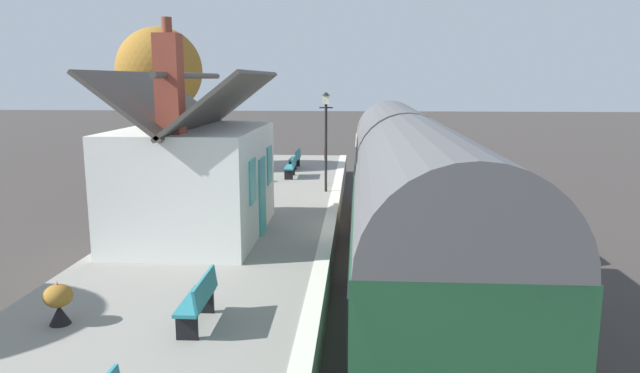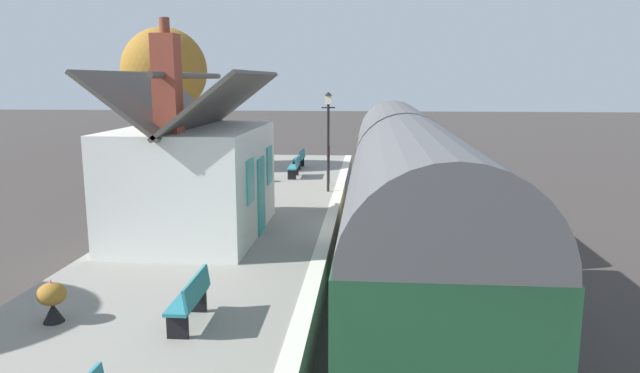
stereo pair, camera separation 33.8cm
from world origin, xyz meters
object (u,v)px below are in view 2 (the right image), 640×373
(planter_under_sign, at_px, (52,300))
(planter_edge_near, at_px, (254,173))
(bench_near_building, at_px, (300,158))
(planter_corner_building, at_px, (201,185))
(lamp_post_platform, at_px, (328,123))
(bench_platform_end, at_px, (295,167))
(train, at_px, (405,195))
(tree_distant, at_px, (164,72))
(station_building, at_px, (194,176))
(bench_by_lamp, at_px, (191,299))
(station_sign_board, at_px, (329,155))

(planter_under_sign, distance_m, planter_edge_near, 14.27)
(bench_near_building, bearing_deg, planter_corner_building, 159.28)
(lamp_post_platform, bearing_deg, bench_platform_end, 28.49)
(train, height_order, planter_under_sign, train)
(train, xyz_separation_m, bench_platform_end, (9.90, 4.14, -0.79))
(lamp_post_platform, height_order, tree_distant, tree_distant)
(train, distance_m, planter_corner_building, 8.82)
(station_building, bearing_deg, bench_platform_end, -9.04)
(planter_under_sign, xyz_separation_m, planter_edge_near, (14.25, -0.73, -0.01))
(bench_by_lamp, relative_size, planter_edge_near, 1.74)
(planter_corner_building, distance_m, planter_edge_near, 3.51)
(planter_edge_near, bearing_deg, train, -146.59)
(station_sign_board, bearing_deg, train, -162.88)
(bench_near_building, relative_size, station_sign_board, 0.90)
(lamp_post_platform, bearing_deg, station_sign_board, 3.45)
(tree_distant, bearing_deg, station_building, -157.40)
(planter_edge_near, xyz_separation_m, tree_distant, (3.24, 4.76, 4.15))
(train, height_order, bench_by_lamp, train)
(bench_platform_end, height_order, planter_under_sign, bench_platform_end)
(planter_edge_near, bearing_deg, bench_platform_end, -49.97)
(train, distance_m, station_sign_board, 8.67)
(bench_near_building, bearing_deg, lamp_post_platform, -162.98)
(bench_platform_end, distance_m, planter_edge_near, 2.01)
(train, distance_m, planter_edge_near, 10.34)
(planter_under_sign, bearing_deg, lamp_post_platform, -17.59)
(planter_under_sign, bearing_deg, train, -48.63)
(planter_corner_building, bearing_deg, planter_under_sign, -177.08)
(train, xyz_separation_m, planter_edge_near, (8.61, 5.68, -0.87))
(train, bearing_deg, planter_corner_building, 52.52)
(station_building, distance_m, tree_distant, 12.78)
(bench_platform_end, height_order, planter_edge_near, bench_platform_end)
(bench_by_lamp, height_order, planter_edge_near, bench_by_lamp)
(bench_by_lamp, height_order, planter_under_sign, bench_by_lamp)
(bench_platform_end, distance_m, planter_corner_building, 5.36)
(bench_near_building, relative_size, tree_distant, 0.19)
(bench_platform_end, xyz_separation_m, station_sign_board, (-1.61, -1.59, 0.71))
(station_sign_board, distance_m, tree_distant, 9.28)
(station_building, xyz_separation_m, bench_by_lamp, (-5.92, -1.69, -1.14))
(station_building, distance_m, planter_corner_building, 5.27)
(planter_edge_near, relative_size, lamp_post_platform, 0.22)
(train, bearing_deg, planter_under_sign, 131.37)
(lamp_post_platform, bearing_deg, train, -160.10)
(planter_corner_building, height_order, station_sign_board, station_sign_board)
(bench_near_building, relative_size, bench_by_lamp, 1.01)
(planter_under_sign, bearing_deg, planter_edge_near, -2.94)
(planter_under_sign, relative_size, lamp_post_platform, 0.21)
(station_sign_board, bearing_deg, bench_platform_end, 44.60)
(bench_by_lamp, relative_size, station_sign_board, 0.90)
(bench_near_building, bearing_deg, bench_by_lamp, -179.15)
(train, distance_m, tree_distant, 16.13)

